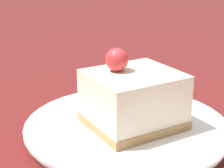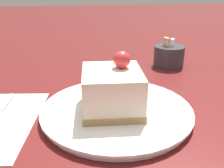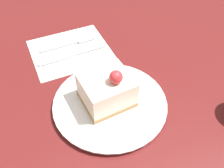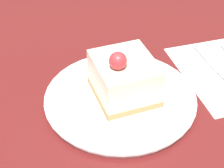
{
  "view_description": "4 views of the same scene",
  "coord_description": "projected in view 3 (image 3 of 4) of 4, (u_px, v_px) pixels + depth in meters",
  "views": [
    {
      "loc": [
        -0.32,
        0.26,
        0.21
      ],
      "look_at": [
        0.04,
        0.02,
        0.06
      ],
      "focal_mm": 60.0,
      "sensor_mm": 36.0,
      "label": 1
    },
    {
      "loc": [
        -0.04,
        -0.35,
        0.21
      ],
      "look_at": [
        0.01,
        0.03,
        0.05
      ],
      "focal_mm": 40.0,
      "sensor_mm": 36.0,
      "label": 2
    },
    {
      "loc": [
        0.32,
        -0.16,
        0.44
      ],
      "look_at": [
        0.01,
        0.03,
        0.05
      ],
      "focal_mm": 40.0,
      "sensor_mm": 36.0,
      "label": 3
    },
    {
      "loc": [
        0.22,
        0.44,
        0.42
      ],
      "look_at": [
        0.04,
        0.01,
        0.04
      ],
      "focal_mm": 60.0,
      "sensor_mm": 36.0,
      "label": 4
    }
  ],
  "objects": [
    {
      "name": "plate",
      "position": [
        110.0,
        103.0,
        0.55
      ],
      "size": [
        0.25,
        0.25,
        0.01
      ],
      "color": "white",
      "rests_on": "ground_plane"
    },
    {
      "name": "ground_plane",
      "position": [
        100.0,
        102.0,
        0.56
      ],
      "size": [
        4.0,
        4.0,
        0.0
      ],
      "primitive_type": "plane",
      "color": "#5B1919"
    },
    {
      "name": "knife",
      "position": [
        67.0,
        57.0,
        0.67
      ],
      "size": [
        0.03,
        0.19,
        0.0
      ],
      "rotation": [
        0.0,
        0.0,
        -0.1
      ],
      "color": "#B2B2B7",
      "rests_on": "napkin"
    },
    {
      "name": "fork",
      "position": [
        72.0,
        43.0,
        0.71
      ],
      "size": [
        0.03,
        0.16,
        0.0
      ],
      "rotation": [
        0.0,
        0.0,
        -0.1
      ],
      "color": "#B2B2B7",
      "rests_on": "napkin"
    },
    {
      "name": "napkin",
      "position": [
        70.0,
        50.0,
        0.69
      ],
      "size": [
        0.21,
        0.23,
        0.0
      ],
      "rotation": [
        0.0,
        0.0,
        -0.12
      ],
      "color": "white",
      "rests_on": "ground_plane"
    },
    {
      "name": "cake_slice",
      "position": [
        107.0,
        90.0,
        0.53
      ],
      "size": [
        0.1,
        0.11,
        0.09
      ],
      "rotation": [
        0.0,
        0.0,
        -0.06
      ],
      "color": "#AD8451",
      "rests_on": "plate"
    }
  ]
}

